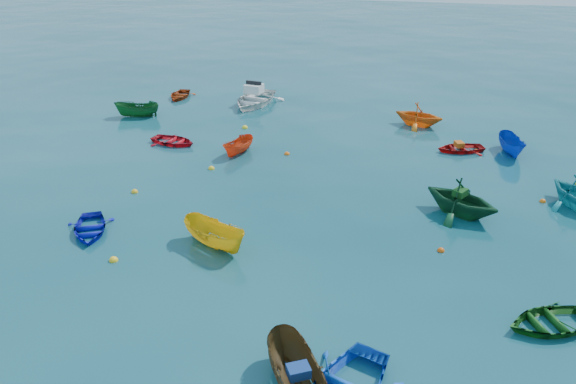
# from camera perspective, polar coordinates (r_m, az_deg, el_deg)

# --- Properties ---
(ground) EXTENTS (160.00, 160.00, 0.00)m
(ground) POSITION_cam_1_polar(r_m,az_deg,el_deg) (22.14, -3.00, -6.42)
(ground) COLOR #093D47
(ground) RESTS_ON ground
(dinghy_blue_sw) EXTENTS (3.03, 3.36, 0.57)m
(dinghy_blue_sw) POSITION_cam_1_polar(r_m,az_deg,el_deg) (25.07, -19.45, -3.88)
(dinghy_blue_sw) COLOR #0E14B0
(dinghy_blue_sw) RESTS_ON ground
(sampan_yellow_mid) EXTENTS (3.40, 2.50, 1.24)m
(sampan_yellow_mid) POSITION_cam_1_polar(r_m,az_deg,el_deg) (22.84, -7.36, -5.52)
(sampan_yellow_mid) COLOR yellow
(sampan_yellow_mid) RESTS_ON ground
(dinghy_green_e) EXTENTS (3.68, 3.27, 0.63)m
(dinghy_green_e) POSITION_cam_1_polar(r_m,az_deg,el_deg) (20.45, 25.07, -12.27)
(dinghy_green_e) COLOR #124D14
(dinghy_green_e) RESTS_ON ground
(dinghy_cyan_se) EXTENTS (3.71, 3.87, 1.58)m
(dinghy_cyan_se) POSITION_cam_1_polar(r_m,az_deg,el_deg) (28.95, 27.00, -1.26)
(dinghy_cyan_se) COLOR teal
(dinghy_cyan_se) RESTS_ON ground
(dinghy_red_nw) EXTENTS (3.10, 2.48, 0.57)m
(dinghy_red_nw) POSITION_cam_1_polar(r_m,az_deg,el_deg) (33.79, -11.55, 4.82)
(dinghy_red_nw) COLOR red
(dinghy_red_nw) RESTS_ON ground
(sampan_orange_n) EXTENTS (1.63, 2.70, 0.98)m
(sampan_orange_n) POSITION_cam_1_polar(r_m,az_deg,el_deg) (31.79, -5.01, 3.91)
(sampan_orange_n) COLOR #E64215
(sampan_orange_n) RESTS_ON ground
(dinghy_green_n) EXTENTS (4.41, 4.25, 1.78)m
(dinghy_green_n) POSITION_cam_1_polar(r_m,az_deg,el_deg) (26.21, 16.99, -2.17)
(dinghy_green_n) COLOR #104625
(dinghy_green_n) RESTS_ON ground
(dinghy_red_ne) EXTENTS (3.19, 2.75, 0.56)m
(dinghy_red_ne) POSITION_cam_1_polar(r_m,az_deg,el_deg) (33.50, 17.05, 4.01)
(dinghy_red_ne) COLOR #AF0F0E
(dinghy_red_ne) RESTS_ON ground
(sampan_blue_far) EXTENTS (1.59, 3.07, 1.13)m
(sampan_blue_far) POSITION_cam_1_polar(r_m,az_deg,el_deg) (34.11, 21.64, 3.68)
(sampan_blue_far) COLOR #0E39B4
(sampan_blue_far) RESTS_ON ground
(dinghy_red_far) EXTENTS (2.21, 2.92, 0.57)m
(dinghy_red_far) POSITION_cam_1_polar(r_m,az_deg,el_deg) (42.99, -10.93, 9.40)
(dinghy_red_far) COLOR #A5340D
(dinghy_red_far) RESTS_ON ground
(dinghy_orange_far) EXTENTS (3.68, 3.39, 1.60)m
(dinghy_orange_far) POSITION_cam_1_polar(r_m,az_deg,el_deg) (37.14, 13.05, 6.60)
(dinghy_orange_far) COLOR orange
(dinghy_orange_far) RESTS_ON ground
(sampan_green_far) EXTENTS (3.11, 1.83, 1.13)m
(sampan_green_far) POSITION_cam_1_polar(r_m,az_deg,el_deg) (39.21, -15.02, 7.40)
(sampan_green_far) COLOR #135522
(sampan_green_far) RESTS_ON ground
(motorboat_white) EXTENTS (4.07, 5.21, 1.59)m
(motorboat_white) POSITION_cam_1_polar(r_m,az_deg,el_deg) (40.69, -3.44, 8.89)
(motorboat_white) COLOR white
(motorboat_white) RESTS_ON ground
(tarp_blue_a) EXTENTS (0.76, 0.71, 0.30)m
(tarp_blue_a) POSITION_cam_1_polar(r_m,az_deg,el_deg) (15.97, 1.08, -17.73)
(tarp_blue_a) COLOR navy
(tarp_blue_a) RESTS_ON sampan_brown_mid
(tarp_green_b) EXTENTS (0.74, 0.79, 0.31)m
(tarp_green_b) POSITION_cam_1_polar(r_m,az_deg,el_deg) (25.79, 17.10, -0.05)
(tarp_green_b) COLOR #114716
(tarp_green_b) RESTS_ON dinghy_green_n
(tarp_orange_b) EXTENTS (0.61, 0.70, 0.28)m
(tarp_orange_b) POSITION_cam_1_polar(r_m,az_deg,el_deg) (33.31, 16.99, 4.67)
(tarp_orange_b) COLOR #C85914
(tarp_orange_b) RESTS_ON dinghy_red_ne
(buoy_ye_a) EXTENTS (0.35, 0.35, 0.35)m
(buoy_ye_a) POSITION_cam_1_polar(r_m,az_deg,el_deg) (22.79, -17.29, -6.67)
(buoy_ye_a) COLOR yellow
(buoy_ye_a) RESTS_ON ground
(buoy_or_b) EXTENTS (0.29, 0.29, 0.29)m
(buoy_or_b) POSITION_cam_1_polar(r_m,az_deg,el_deg) (23.18, 15.26, -5.81)
(buoy_or_b) COLOR #D74E0B
(buoy_or_b) RESTS_ON ground
(buoy_ye_b) EXTENTS (0.33, 0.33, 0.33)m
(buoy_ye_b) POSITION_cam_1_polar(r_m,az_deg,el_deg) (28.06, -15.31, -0.04)
(buoy_ye_b) COLOR gold
(buoy_ye_b) RESTS_ON ground
(buoy_or_c) EXTENTS (0.31, 0.31, 0.31)m
(buoy_or_c) POSITION_cam_1_polar(r_m,az_deg,el_deg) (31.55, -0.11, 3.84)
(buoy_or_c) COLOR #FF650D
(buoy_or_c) RESTS_ON ground
(buoy_ye_c) EXTENTS (0.34, 0.34, 0.34)m
(buoy_ye_c) POSITION_cam_1_polar(r_m,az_deg,el_deg) (29.92, -7.79, 2.33)
(buoy_ye_c) COLOR yellow
(buoy_ye_c) RESTS_ON ground
(buoy_or_d) EXTENTS (0.29, 0.29, 0.29)m
(buoy_or_d) POSITION_cam_1_polar(r_m,az_deg,el_deg) (28.73, 24.44, -0.92)
(buoy_or_d) COLOR orange
(buoy_or_d) RESTS_ON ground
(buoy_ye_d) EXTENTS (0.37, 0.37, 0.37)m
(buoy_ye_d) POSITION_cam_1_polar(r_m,az_deg,el_deg) (35.83, -4.40, 6.50)
(buoy_ye_d) COLOR yellow
(buoy_ye_d) RESTS_ON ground
(buoy_or_e) EXTENTS (0.33, 0.33, 0.33)m
(buoy_or_e) POSITION_cam_1_polar(r_m,az_deg,el_deg) (33.65, 18.60, 3.89)
(buoy_or_e) COLOR #EE530C
(buoy_or_e) RESTS_ON ground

